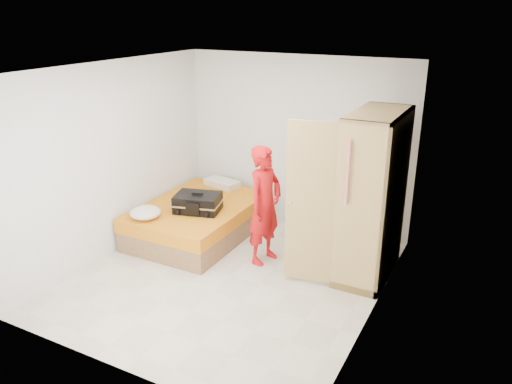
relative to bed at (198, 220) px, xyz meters
The scene contains 7 objects.
room 1.70m from the bed, 38.31° to the right, with size 4.00×4.02×2.60m.
bed is the anchor object (origin of this frame).
wardrobe 2.61m from the bed, ahead, with size 1.17×1.27×2.10m.
person 1.37m from the bed, 11.20° to the right, with size 0.58×0.38×1.60m, color red.
suitcase 0.45m from the bed, 54.66° to the right, with size 0.74×0.62×0.28m.
round_cushion 0.89m from the bed, 114.99° to the right, with size 0.42×0.42×0.16m, color silver.
pillow 0.91m from the bed, 95.94° to the left, with size 0.57×0.29×0.10m, color silver.
Camera 1 is at (2.86, -4.83, 3.23)m, focal length 35.00 mm.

